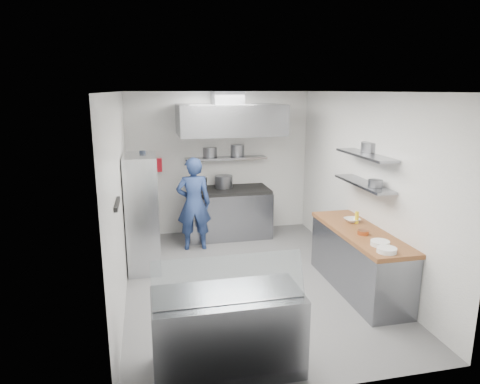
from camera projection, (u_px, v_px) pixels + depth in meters
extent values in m
plane|color=#5A5A5C|center=(248.00, 281.00, 6.49)|extent=(5.00, 5.00, 0.00)
plane|color=silver|center=(249.00, 92.00, 5.84)|extent=(5.00, 5.00, 0.00)
cube|color=white|center=(220.00, 163.00, 8.54)|extent=(3.60, 2.80, 0.02)
cube|color=white|center=(315.00, 255.00, 3.79)|extent=(3.60, 2.80, 0.02)
cube|color=white|center=(120.00, 198.00, 5.79)|extent=(2.80, 5.00, 0.02)
cube|color=white|center=(363.00, 186.00, 6.54)|extent=(2.80, 5.00, 0.02)
cube|color=gray|center=(229.00, 214.00, 8.40)|extent=(1.60, 0.80, 0.90)
cube|color=black|center=(228.00, 190.00, 8.29)|extent=(1.57, 0.78, 0.06)
cylinder|color=slate|center=(199.00, 182.00, 8.40)|extent=(0.30, 0.30, 0.20)
cylinder|color=slate|center=(224.00, 182.00, 8.35)|extent=(0.34, 0.34, 0.24)
cube|color=gray|center=(226.00, 158.00, 8.38)|extent=(1.60, 0.30, 0.04)
cylinder|color=slate|center=(210.00, 152.00, 8.46)|extent=(0.28, 0.28, 0.18)
cylinder|color=slate|center=(237.00, 150.00, 8.58)|extent=(0.29, 0.29, 0.22)
cube|color=gray|center=(230.00, 119.00, 7.81)|extent=(1.90, 1.15, 0.55)
cube|color=slate|center=(227.00, 98.00, 7.93)|extent=(0.55, 0.55, 0.24)
cube|color=#B60E1C|center=(156.00, 165.00, 8.22)|extent=(0.22, 0.10, 0.26)
imported|color=navy|center=(194.00, 204.00, 7.63)|extent=(0.64, 0.44, 1.69)
cube|color=silver|center=(142.00, 213.00, 6.79)|extent=(0.50, 0.90, 1.85)
cube|color=white|center=(143.00, 219.00, 6.89)|extent=(0.14, 0.18, 0.16)
cube|color=yellow|center=(141.00, 184.00, 7.08)|extent=(0.14, 0.18, 0.16)
cylinder|color=black|center=(143.00, 156.00, 6.76)|extent=(0.10, 0.10, 0.18)
cube|color=black|center=(117.00, 204.00, 4.91)|extent=(0.04, 0.55, 0.05)
cube|color=gray|center=(358.00, 262.00, 6.13)|extent=(0.62, 2.00, 0.84)
cube|color=brown|center=(361.00, 232.00, 6.03)|extent=(0.65, 2.04, 0.06)
cylinder|color=white|center=(387.00, 250.00, 5.19)|extent=(0.24, 0.24, 0.06)
cylinder|color=white|center=(380.00, 243.00, 5.43)|extent=(0.24, 0.24, 0.06)
cylinder|color=#BA6434|center=(363.00, 232.00, 5.84)|extent=(0.15, 0.15, 0.06)
cylinder|color=yellow|center=(357.00, 218.00, 6.31)|extent=(0.06, 0.06, 0.18)
imported|color=white|center=(352.00, 220.00, 6.39)|extent=(0.24, 0.24, 0.06)
cube|color=gray|center=(364.00, 184.00, 6.20)|extent=(0.30, 1.30, 0.04)
cube|color=gray|center=(366.00, 155.00, 6.10)|extent=(0.30, 1.30, 0.04)
cylinder|color=slate|center=(375.00, 183.00, 5.90)|extent=(0.20, 0.20, 0.10)
cylinder|color=slate|center=(371.00, 147.00, 6.27)|extent=(0.29, 0.29, 0.14)
cube|color=gray|center=(228.00, 332.00, 4.35)|extent=(1.50, 0.70, 0.85)
cube|color=silver|center=(229.00, 279.00, 4.08)|extent=(1.47, 0.19, 0.42)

